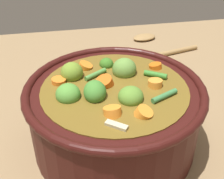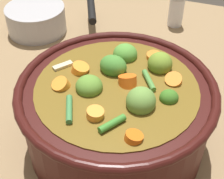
% 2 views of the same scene
% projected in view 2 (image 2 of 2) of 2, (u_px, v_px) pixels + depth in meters
% --- Properties ---
extents(ground_plane, '(1.10, 1.10, 0.00)m').
position_uv_depth(ground_plane, '(116.00, 139.00, 0.56)').
color(ground_plane, '#8C704C').
extents(cooking_pot, '(0.30, 0.30, 0.14)m').
position_uv_depth(cooking_pot, '(117.00, 112.00, 0.51)').
color(cooking_pot, '#38110F').
rests_on(cooking_pot, ground_plane).
extents(salt_shaker, '(0.04, 0.04, 0.09)m').
position_uv_depth(salt_shaker, '(176.00, 9.00, 0.81)').
color(salt_shaker, silver).
rests_on(salt_shaker, ground_plane).
extents(small_saucepan, '(0.19, 0.23, 0.06)m').
position_uv_depth(small_saucepan, '(38.00, 19.00, 0.80)').
color(small_saucepan, '#ADADB2').
rests_on(small_saucepan, ground_plane).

